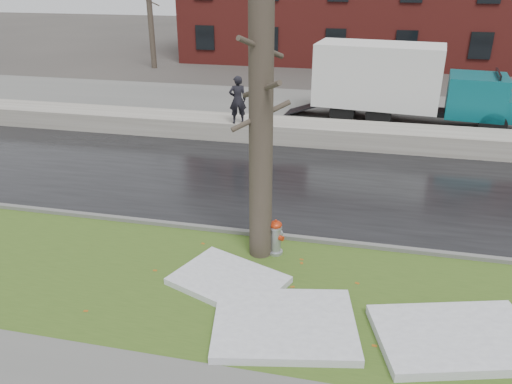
% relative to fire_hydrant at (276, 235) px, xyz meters
% --- Properties ---
extents(ground, '(120.00, 120.00, 0.00)m').
position_rel_fire_hydrant_xyz_m(ground, '(-0.31, -0.27, -0.50)').
color(ground, '#47423D').
rests_on(ground, ground).
extents(verge, '(60.00, 4.50, 0.04)m').
position_rel_fire_hydrant_xyz_m(verge, '(-0.31, -1.52, -0.48)').
color(verge, '#37521B').
rests_on(verge, ground).
extents(road, '(60.00, 7.00, 0.03)m').
position_rel_fire_hydrant_xyz_m(road, '(-0.31, 4.23, -0.49)').
color(road, black).
rests_on(road, ground).
extents(parking_lot, '(60.00, 9.00, 0.03)m').
position_rel_fire_hydrant_xyz_m(parking_lot, '(-0.31, 12.73, -0.49)').
color(parking_lot, slate).
rests_on(parking_lot, ground).
extents(curb, '(60.00, 0.15, 0.14)m').
position_rel_fire_hydrant_xyz_m(curb, '(-0.31, 0.73, -0.43)').
color(curb, slate).
rests_on(curb, ground).
extents(snowbank, '(60.00, 1.60, 0.75)m').
position_rel_fire_hydrant_xyz_m(snowbank, '(-0.31, 8.43, -0.13)').
color(snowbank, '#AEAA9F').
rests_on(snowbank, ground).
extents(bg_tree_left, '(1.40, 1.62, 6.50)m').
position_rel_fire_hydrant_xyz_m(bg_tree_left, '(-12.31, 21.73, 2.83)').
color(bg_tree_left, brown).
rests_on(bg_tree_left, ground).
extents(bg_tree_center, '(1.40, 1.62, 6.50)m').
position_rel_fire_hydrant_xyz_m(bg_tree_center, '(-6.31, 25.73, 2.83)').
color(bg_tree_center, brown).
rests_on(bg_tree_center, ground).
extents(fire_hydrant, '(0.43, 0.41, 0.87)m').
position_rel_fire_hydrant_xyz_m(fire_hydrant, '(0.00, 0.00, 0.00)').
color(fire_hydrant, '#979B9F').
rests_on(fire_hydrant, verge).
extents(tree, '(1.16, 1.32, 6.40)m').
position_rel_fire_hydrant_xyz_m(tree, '(-0.34, -0.07, 2.76)').
color(tree, brown).
rests_on(tree, verge).
extents(box_truck, '(9.97, 3.24, 3.29)m').
position_rel_fire_hydrant_xyz_m(box_truck, '(3.19, 11.81, 1.24)').
color(box_truck, black).
rests_on(box_truck, ground).
extents(worker, '(0.77, 0.65, 1.79)m').
position_rel_fire_hydrant_xyz_m(worker, '(-2.91, 7.83, 1.14)').
color(worker, black).
rests_on(worker, snowbank).
extents(snow_patch_near, '(2.93, 2.46, 0.16)m').
position_rel_fire_hydrant_xyz_m(snow_patch_near, '(0.65, -2.57, -0.38)').
color(snow_patch_near, silver).
rests_on(snow_patch_near, verge).
extents(snow_patch_far, '(2.64, 2.30, 0.14)m').
position_rel_fire_hydrant_xyz_m(snow_patch_far, '(-0.74, -1.43, -0.39)').
color(snow_patch_far, silver).
rests_on(snow_patch_far, verge).
extents(snow_patch_side, '(3.18, 2.49, 0.18)m').
position_rel_fire_hydrant_xyz_m(snow_patch_side, '(3.70, -2.28, -0.37)').
color(snow_patch_side, silver).
rests_on(snow_patch_side, verge).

